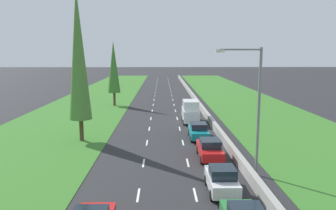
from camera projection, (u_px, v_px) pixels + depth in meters
name	position (u px, v px, depth m)	size (l,w,h in m)	color
ground_plane	(164.00, 102.00, 58.85)	(300.00, 300.00, 0.00)	#28282B
grass_verge_left	(92.00, 102.00, 58.62)	(14.00, 140.00, 0.04)	#387528
grass_verge_right	(244.00, 102.00, 59.11)	(14.00, 140.00, 0.04)	#387528
median_barrier	(196.00, 100.00, 58.89)	(0.44, 120.00, 0.85)	#9E9B93
lane_markings	(164.00, 102.00, 58.85)	(3.64, 116.00, 0.01)	white
white_hatchback_right_lane	(222.00, 180.00, 20.57)	(1.74, 3.90, 1.72)	white
red_sedan_right_lane	(210.00, 149.00, 27.26)	(1.82, 4.50, 1.64)	red
teal_sedan_right_lane	(198.00, 131.00, 33.62)	(1.82, 4.50, 1.64)	teal
white_van_right_lane	(190.00, 112.00, 41.35)	(1.96, 4.90, 2.82)	white
poplar_tree_second	(78.00, 55.00, 31.63)	(2.17, 2.17, 14.83)	#4C3823
poplar_tree_third	(114.00, 67.00, 54.00)	(2.06, 2.06, 10.57)	#4C3823
street_light_mast	(254.00, 103.00, 22.85)	(3.20, 0.28, 9.00)	gray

